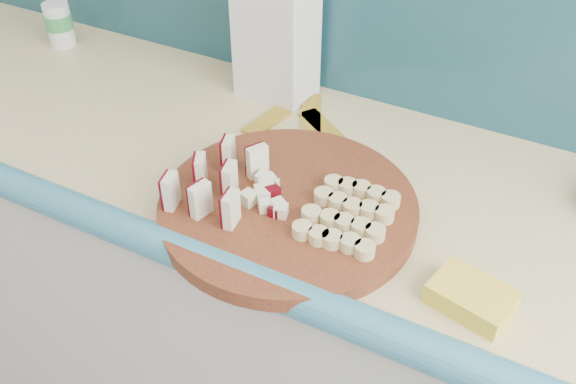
# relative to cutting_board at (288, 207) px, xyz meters

# --- Properties ---
(kitchen_counter) EXTENTS (2.20, 0.63, 0.91)m
(kitchen_counter) POSITION_rel_cutting_board_xyz_m (-0.16, 0.14, -0.47)
(kitchen_counter) COLOR beige
(kitchen_counter) RESTS_ON ground
(cutting_board) EXTENTS (0.46, 0.46, 0.03)m
(cutting_board) POSITION_rel_cutting_board_xyz_m (0.00, 0.00, 0.00)
(cutting_board) COLOR #4C1F10
(cutting_board) RESTS_ON kitchen_counter
(apple_wedges) EXTENTS (0.13, 0.18, 0.06)m
(apple_wedges) POSITION_rel_cutting_board_xyz_m (-0.11, -0.04, 0.04)
(apple_wedges) COLOR beige
(apple_wedges) RESTS_ON cutting_board
(apple_chunks) EXTENTS (0.07, 0.07, 0.02)m
(apple_chunks) POSITION_rel_cutting_board_xyz_m (-0.03, -0.00, 0.02)
(apple_chunks) COLOR beige
(apple_chunks) RESTS_ON cutting_board
(banana_slices) EXTENTS (0.15, 0.17, 0.02)m
(banana_slices) POSITION_rel_cutting_board_xyz_m (0.11, 0.01, 0.02)
(banana_slices) COLOR #CFBC7E
(banana_slices) RESTS_ON cutting_board
(flour_bag) EXTENTS (0.16, 0.12, 0.26)m
(flour_bag) POSITION_rel_cutting_board_xyz_m (-0.21, 0.34, 0.12)
(flour_bag) COLOR silver
(flour_bag) RESTS_ON kitchen_counter
(canister) EXTENTS (0.07, 0.07, 0.11)m
(canister) POSITION_rel_cutting_board_xyz_m (-0.79, 0.30, 0.04)
(canister) COLOR silver
(canister) RESTS_ON kitchen_counter
(sponge) EXTENTS (0.13, 0.10, 0.03)m
(sponge) POSITION_rel_cutting_board_xyz_m (0.33, -0.06, 0.00)
(sponge) COLOR yellow
(sponge) RESTS_ON kitchen_counter
(banana_peel) EXTENTS (0.25, 0.21, 0.01)m
(banana_peel) POSITION_rel_cutting_board_xyz_m (-0.10, 0.26, -0.01)
(banana_peel) COLOR gold
(banana_peel) RESTS_ON kitchen_counter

